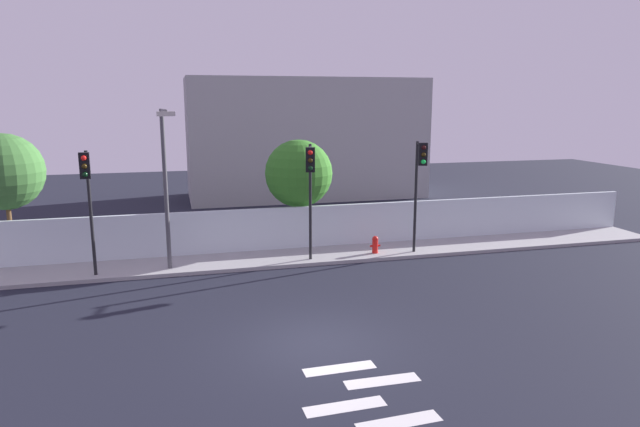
{
  "coord_description": "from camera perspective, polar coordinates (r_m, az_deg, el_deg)",
  "views": [
    {
      "loc": [
        -3.54,
        -13.73,
        6.44
      ],
      "look_at": [
        1.79,
        6.5,
        2.23
      ],
      "focal_mm": 31.52,
      "sensor_mm": 36.0,
      "label": 1
    }
  ],
  "objects": [
    {
      "name": "sidewalk",
      "position": [
        23.11,
        -5.4,
        -4.66
      ],
      "size": [
        36.0,
        2.4,
        0.15
      ],
      "primitive_type": "cube",
      "color": "#9B9B9B",
      "rests_on": "ground"
    },
    {
      "name": "street_lamp_curbside",
      "position": [
        21.41,
        -15.4,
        3.71
      ],
      "size": [
        0.62,
        1.78,
        6.01
      ],
      "color": "#4C4C51",
      "rests_on": "sidewalk"
    },
    {
      "name": "traffic_light_left",
      "position": [
        21.24,
        -0.99,
        3.58
      ],
      "size": [
        0.62,
        1.81,
        4.64
      ],
      "color": "black",
      "rests_on": "sidewalk"
    },
    {
      "name": "fire_hydrant",
      "position": [
        23.68,
        5.62,
        -3.09
      ],
      "size": [
        0.44,
        0.26,
        0.73
      ],
      "color": "red",
      "rests_on": "sidewalk"
    },
    {
      "name": "crosswalk_marking",
      "position": [
        12.49,
        4.83,
        -19.68
      ],
      "size": [
        3.2,
        4.71,
        0.01
      ],
      "color": "silver",
      "rests_on": "ground"
    },
    {
      "name": "low_building_distant",
      "position": [
        38.32,
        -1.49,
        7.66
      ],
      "size": [
        15.61,
        6.0,
        7.9
      ],
      "primitive_type": "cube",
      "color": "#A0A0A0",
      "rests_on": "ground"
    },
    {
      "name": "traffic_light_right",
      "position": [
        23.12,
        10.07,
        4.01
      ],
      "size": [
        0.4,
        1.13,
        4.67
      ],
      "color": "black",
      "rests_on": "sidewalk"
    },
    {
      "name": "roadside_tree_leftmost",
      "position": [
        25.07,
        -29.4,
        3.7
      ],
      "size": [
        2.98,
        2.98,
        5.22
      ],
      "color": "brown",
      "rests_on": "ground"
    },
    {
      "name": "roadside_tree_midleft",
      "position": [
        24.89,
        -2.18,
        4.07
      ],
      "size": [
        2.99,
        2.99,
        4.78
      ],
      "color": "brown",
      "rests_on": "ground"
    },
    {
      "name": "perimeter_wall",
      "position": [
        24.1,
        -5.95,
        -1.6
      ],
      "size": [
        36.0,
        0.18,
        1.8
      ],
      "primitive_type": "cube",
      "color": "silver",
      "rests_on": "sidewalk"
    },
    {
      "name": "traffic_light_center",
      "position": [
        21.24,
        -22.54,
        2.48
      ],
      "size": [
        0.35,
        1.07,
        4.57
      ],
      "color": "black",
      "rests_on": "sidewalk"
    },
    {
      "name": "ground_plane",
      "position": [
        15.57,
        -0.29,
        -13.05
      ],
      "size": [
        80.0,
        80.0,
        0.0
      ],
      "primitive_type": "plane",
      "color": "black"
    }
  ]
}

